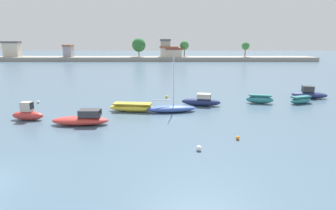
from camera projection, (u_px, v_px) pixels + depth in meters
The scene contains 13 objects.
moored_boat_2 at pixel (29, 114), 27.02m from camera, with size 3.31×1.45×1.83m.
moored_boat_3 at pixel (83, 119), 25.48m from camera, with size 5.30×1.77×1.45m.
moored_boat_4 at pixel (134, 107), 30.27m from camera, with size 5.43×2.12×0.95m.
moored_boat_5 at pixel (172, 108), 30.03m from camera, with size 5.74×2.37×6.28m.
moored_boat_6 at pixel (202, 101), 32.87m from camera, with size 4.88×2.25×1.49m.
moored_boat_7 at pixel (261, 99), 34.11m from camera, with size 3.45×1.59×1.10m.
moored_boat_8 at pixel (302, 100), 33.97m from camera, with size 3.39×2.12×0.94m.
moored_boat_9 at pixel (310, 94), 37.18m from camera, with size 4.85×2.79×1.67m.
mooring_buoy_0 at pixel (168, 97), 37.34m from camera, with size 0.36×0.36×0.36m, color yellow.
mooring_buoy_1 at pixel (239, 138), 21.63m from camera, with size 0.31×0.31×0.31m, color orange.
mooring_buoy_3 at pixel (200, 148), 19.45m from camera, with size 0.40×0.40×0.40m, color white.
mooring_buoy_4 at pixel (39, 102), 34.34m from camera, with size 0.34×0.34×0.34m, color white.
distant_shoreline at pixel (141, 56), 106.09m from camera, with size 133.81×10.67×8.63m.
Camera 1 is at (10.57, -13.17, 7.71)m, focal length 29.07 mm.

